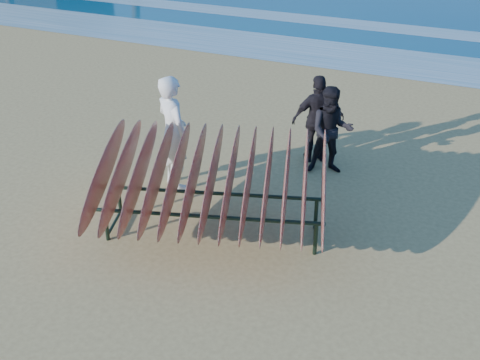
{
  "coord_description": "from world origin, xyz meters",
  "views": [
    {
      "loc": [
        2.93,
        -5.82,
        4.92
      ],
      "look_at": [
        0.0,
        0.8,
        0.95
      ],
      "focal_mm": 45.0,
      "sensor_mm": 36.0,
      "label": 1
    }
  ],
  "objects_px": {
    "person_white": "(173,133)",
    "person_dark_b": "(318,119)",
    "person_dark_a": "(331,131)",
    "surfboard_rack": "(212,180)"
  },
  "relations": [
    {
      "from": "person_white",
      "to": "person_dark_a",
      "type": "bearing_deg",
      "value": -114.62
    },
    {
      "from": "person_dark_b",
      "to": "person_dark_a",
      "type": "bearing_deg",
      "value": 101.86
    },
    {
      "from": "person_dark_a",
      "to": "person_dark_b",
      "type": "relative_size",
      "value": 0.97
    },
    {
      "from": "person_dark_a",
      "to": "person_dark_b",
      "type": "distance_m",
      "value": 0.48
    },
    {
      "from": "person_white",
      "to": "person_dark_b",
      "type": "xyz_separation_m",
      "value": [
        1.86,
        1.84,
        -0.16
      ]
    },
    {
      "from": "surfboard_rack",
      "to": "person_dark_b",
      "type": "relative_size",
      "value": 2.35
    },
    {
      "from": "surfboard_rack",
      "to": "person_dark_b",
      "type": "bearing_deg",
      "value": 60.58
    },
    {
      "from": "person_white",
      "to": "person_dark_b",
      "type": "bearing_deg",
      "value": -104.2
    },
    {
      "from": "person_white",
      "to": "person_dark_a",
      "type": "distance_m",
      "value": 2.66
    },
    {
      "from": "person_dark_a",
      "to": "person_dark_b",
      "type": "height_order",
      "value": "person_dark_b"
    }
  ]
}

